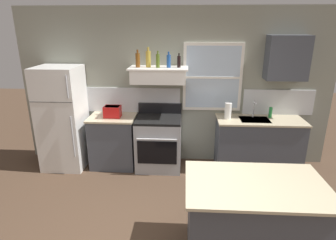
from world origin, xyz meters
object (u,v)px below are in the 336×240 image
Objects in this scene: bottle_amber_wine at (138,60)px; dish_soap_bottle at (270,112)px; bottle_olive_oil_square at (158,61)px; kitchen_island at (252,221)px; stove_range at (159,142)px; refrigerator at (63,118)px; bottle_champagne_gold_foil at (148,59)px; bottle_blue_liqueur at (169,61)px; bottle_balsamic_dark at (179,61)px; paper_towel_roll at (228,111)px; toaster at (112,111)px.

bottle_amber_wine is 2.38m from dish_soap_bottle.
bottle_olive_oil_square reaches higher than kitchen_island.
refrigerator is at bearing -179.20° from stove_range.
bottle_blue_liqueur is (0.33, -0.03, -0.03)m from bottle_champagne_gold_foil.
bottle_blue_liqueur is 0.17m from bottle_balsamic_dark.
bottle_blue_liqueur reaches higher than stove_range.
bottle_amber_wine is 0.88× the size of bottle_champagne_gold_foil.
bottle_amber_wine reaches higher than dish_soap_bottle.
bottle_amber_wine is 0.17m from bottle_champagne_gold_foil.
bottle_balsamic_dark is at bearing 175.89° from paper_towel_roll.
stove_range is 4.10× the size of bottle_olive_oil_square.
kitchen_island is at bearing -57.89° from bottle_champagne_gold_foil.
stove_range is (1.65, 0.02, -0.42)m from refrigerator.
bottle_champagne_gold_foil reaches higher than bottle_olive_oil_square.
bottle_olive_oil_square reaches higher than bottle_balsamic_dark.
dish_soap_bottle is at bearing 2.30° from bottle_blue_liqueur.
bottle_champagne_gold_foil is (0.62, 0.09, 0.87)m from toaster.
bottle_champagne_gold_foil is 1.20× the size of bottle_olive_oil_square.
bottle_balsamic_dark reaches higher than kitchen_island.
bottle_champagne_gold_foil reaches higher than paper_towel_roll.
bottle_balsamic_dark is at bearing -0.49° from bottle_champagne_gold_foil.
bottle_olive_oil_square is (0.78, 0.04, 0.85)m from toaster.
bottle_amber_wine is (0.45, 0.06, 0.85)m from toaster.
bottle_olive_oil_square is 2.07m from dish_soap_bottle.
bottle_blue_liqueur reaches higher than toaster.
bottle_olive_oil_square is 0.98× the size of paper_towel_roll.
paper_towel_roll is (1.16, 0.04, 0.58)m from stove_range.
bottle_olive_oil_square is at bearing 2.57° from refrigerator.
toaster is at bearing -179.29° from paper_towel_roll.
dish_soap_bottle is at bearing 2.67° from toaster.
bottle_balsamic_dark is 1.15m from paper_towel_roll.
bottle_champagne_gold_foil is at bearing 174.44° from bottle_blue_liqueur.
toaster reaches higher than kitchen_island.
refrigerator is 1.62× the size of stove_range.
kitchen_island is (-0.72, -2.15, -0.54)m from dish_soap_bottle.
stove_range is (0.78, -0.01, -0.54)m from toaster.
stove_range is 6.06× the size of dish_soap_bottle.
refrigerator is 7.02× the size of bottle_blue_liqueur.
bottle_olive_oil_square is at bearing -177.37° from dish_soap_bottle.
paper_towel_roll is at bearing -172.14° from dish_soap_bottle.
dish_soap_bottle is at bearing 7.86° from paper_towel_roll.
dish_soap_bottle is at bearing 1.02° from bottle_champagne_gold_foil.
stove_range is 1.39m from bottle_olive_oil_square.
bottle_champagne_gold_foil is (0.17, 0.03, 0.02)m from bottle_amber_wine.
paper_towel_roll is at bearing -4.11° from bottle_balsamic_dark.
bottle_blue_liqueur reaches higher than paper_towel_roll.
bottle_olive_oil_square is at bearing -174.06° from bottle_blue_liqueur.
bottle_balsamic_dark is 1.26× the size of dish_soap_bottle.
bottle_blue_liqueur is 0.93× the size of paper_towel_roll.
refrigerator is 1.65m from bottle_amber_wine.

